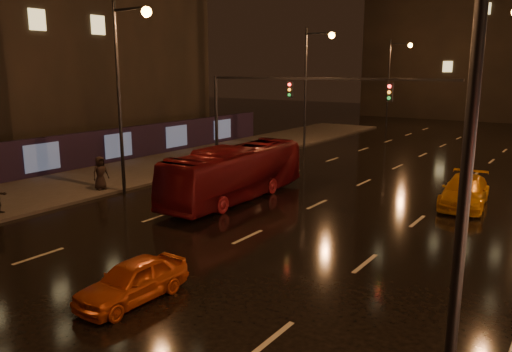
# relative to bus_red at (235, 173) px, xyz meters

# --- Properties ---
(ground) EXTENTS (140.00, 140.00, 0.00)m
(ground) POSITION_rel_bus_red_xyz_m (4.05, 5.39, -1.39)
(ground) COLOR black
(ground) RESTS_ON ground
(sidewalk_left) EXTENTS (7.00, 70.00, 0.15)m
(sidewalk_left) POSITION_rel_bus_red_xyz_m (-9.45, 0.39, -1.31)
(sidewalk_left) COLOR #38332D
(sidewalk_left) RESTS_ON ground
(hoarding_left) EXTENTS (0.30, 46.00, 2.50)m
(hoarding_left) POSITION_rel_bus_red_xyz_m (-13.15, -2.61, -0.14)
(hoarding_left) COLOR black
(hoarding_left) RESTS_ON ground
(traffic_signal) EXTENTS (15.31, 0.32, 6.20)m
(traffic_signal) POSITION_rel_bus_red_xyz_m (-1.02, 5.39, 3.35)
(traffic_signal) COLOR black
(traffic_signal) RESTS_ON ground
(streetlight_right) EXTENTS (2.64, 0.50, 10.00)m
(streetlight_right) POSITION_rel_bus_red_xyz_m (12.96, -12.61, 5.05)
(streetlight_right) COLOR black
(streetlight_right) RESTS_ON ground
(bus_red) EXTENTS (2.68, 10.03, 2.77)m
(bus_red) POSITION_rel_bus_red_xyz_m (0.00, 0.00, 0.00)
(bus_red) COLOR maroon
(bus_red) RESTS_ON ground
(taxi_near) EXTENTS (1.51, 3.59, 1.21)m
(taxi_near) POSITION_rel_bus_red_xyz_m (4.55, -11.08, -0.78)
(taxi_near) COLOR #BF4712
(taxi_near) RESTS_ON ground
(taxi_far) EXTENTS (2.53, 5.17, 1.45)m
(taxi_far) POSITION_rel_bus_red_xyz_m (10.14, 5.31, -0.66)
(taxi_far) COLOR #C47F12
(taxi_far) RESTS_ON ground
(pedestrian_c) EXTENTS (0.72, 0.98, 1.84)m
(pedestrian_c) POSITION_rel_bus_red_xyz_m (-6.95, -3.01, -0.32)
(pedestrian_c) COLOR black
(pedestrian_c) RESTS_ON sidewalk_left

